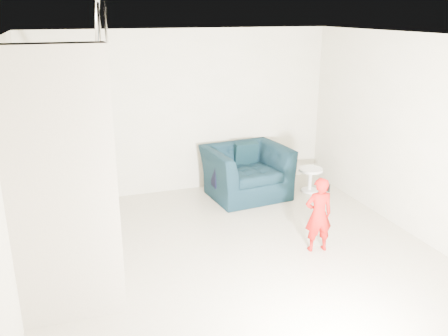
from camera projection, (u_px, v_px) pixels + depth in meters
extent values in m
plane|color=tan|center=(244.00, 264.00, 5.83)|extent=(5.50, 5.50, 0.00)
plane|color=silver|center=(248.00, 37.00, 4.97)|extent=(5.50, 5.50, 0.00)
plane|color=#BCB699|center=(185.00, 113.00, 7.87)|extent=(5.00, 0.00, 5.00)
plane|color=#BCB699|center=(409.00, 285.00, 2.94)|extent=(5.00, 0.00, 5.00)
plane|color=#BCB699|center=(8.00, 184.00, 4.63)|extent=(0.00, 5.50, 5.50)
plane|color=#BCB699|center=(424.00, 141.00, 6.18)|extent=(0.00, 5.50, 5.50)
imported|color=black|center=(246.00, 172.00, 7.87)|extent=(1.39, 1.24, 0.83)
imported|color=#9C050A|center=(319.00, 215.00, 6.02)|extent=(0.39, 0.28, 0.99)
cylinder|color=white|center=(311.00, 170.00, 8.05)|extent=(0.41, 0.41, 0.04)
cylinder|color=white|center=(310.00, 181.00, 8.11)|extent=(0.06, 0.06, 0.37)
cylinder|color=white|center=(309.00, 190.00, 8.17)|extent=(0.29, 0.29, 0.03)
cube|color=#ADA089|center=(68.00, 204.00, 7.28)|extent=(1.00, 0.30, 0.27)
cube|color=#ADA089|center=(67.00, 203.00, 6.96)|extent=(1.00, 0.30, 0.54)
cube|color=#ADA089|center=(67.00, 202.00, 6.65)|extent=(1.00, 0.30, 0.81)
cube|color=#ADA089|center=(66.00, 201.00, 6.34)|extent=(1.00, 0.30, 1.08)
cube|color=#ADA089|center=(66.00, 200.00, 6.03)|extent=(1.00, 0.30, 1.35)
cube|color=#ADA089|center=(65.00, 198.00, 5.72)|extent=(1.00, 0.30, 1.62)
cube|color=#ADA089|center=(65.00, 197.00, 5.41)|extent=(1.00, 0.30, 1.89)
cube|color=#ADA089|center=(64.00, 195.00, 5.09)|extent=(1.00, 0.30, 2.16)
cube|color=#ADA089|center=(63.00, 193.00, 4.78)|extent=(1.00, 0.30, 2.43)
cube|color=#ADA089|center=(63.00, 191.00, 4.47)|extent=(1.00, 0.30, 2.70)
cylinder|color=silver|center=(97.00, 75.00, 5.55)|extent=(0.04, 3.03, 2.73)
cylinder|color=silver|center=(98.00, 175.00, 7.45)|extent=(0.04, 0.04, 1.00)
cube|color=black|center=(246.00, 153.00, 8.05)|extent=(0.40, 0.19, 0.39)
cube|color=black|center=(212.00, 168.00, 7.70)|extent=(0.05, 0.48, 0.54)
cube|color=black|center=(328.00, 188.00, 5.90)|extent=(0.02, 0.05, 0.10)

